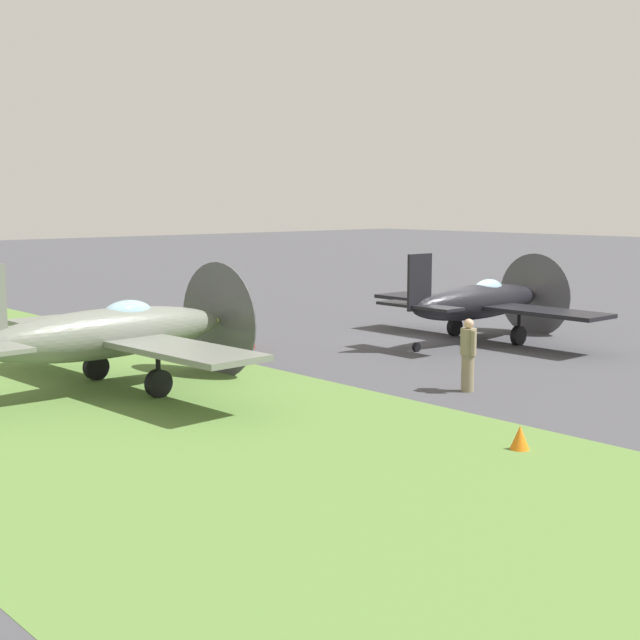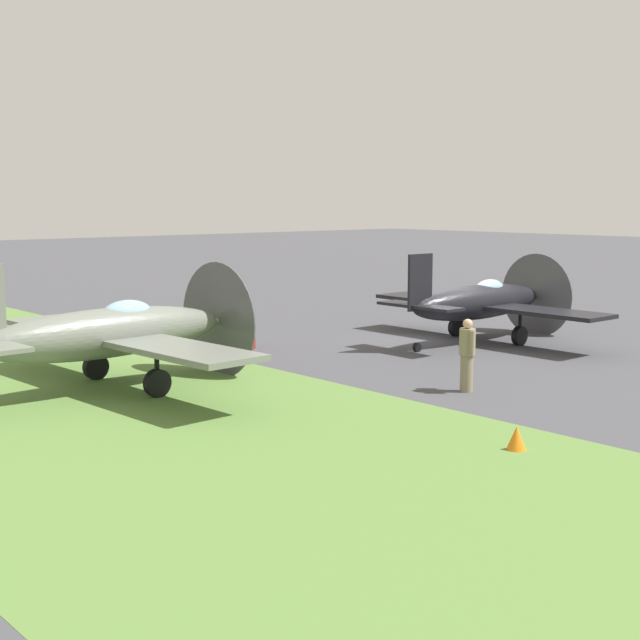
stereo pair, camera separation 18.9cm
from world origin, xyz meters
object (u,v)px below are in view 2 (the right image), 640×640
at_px(airplane_lead, 481,302).
at_px(supply_crate, 453,302).
at_px(ground_crew_chief, 467,353).
at_px(airplane_wingman, 112,333).
at_px(fuel_drum, 246,334).
at_px(runway_marker_cone, 516,438).

bearing_deg(airplane_lead, supply_crate, 136.85).
bearing_deg(supply_crate, ground_crew_chief, -48.51).
distance_m(airplane_wingman, ground_crew_chief, 8.39).
xyz_separation_m(ground_crew_chief, supply_crate, (-10.44, 11.81, -0.59)).
xyz_separation_m(ground_crew_chief, fuel_drum, (-8.39, -0.26, -0.46)).
height_order(fuel_drum, supply_crate, fuel_drum).
height_order(airplane_lead, ground_crew_chief, airplane_lead).
height_order(airplane_lead, fuel_drum, airplane_lead).
height_order(airplane_lead, runway_marker_cone, airplane_lead).
bearing_deg(runway_marker_cone, airplane_lead, 131.47).
bearing_deg(runway_marker_cone, ground_crew_chief, 139.92).
bearing_deg(fuel_drum, ground_crew_chief, 1.75).
height_order(ground_crew_chief, supply_crate, ground_crew_chief).
xyz_separation_m(airplane_lead, airplane_wingman, (-1.19, -12.32, 0.10)).
bearing_deg(airplane_wingman, runway_marker_cone, 15.04).
distance_m(airplane_wingman, fuel_drum, 6.57).
relative_size(airplane_wingman, ground_crew_chief, 5.31).
distance_m(ground_crew_chief, fuel_drum, 8.41).
relative_size(airplane_lead, supply_crate, 9.43).
height_order(airplane_wingman, runway_marker_cone, airplane_wingman).
distance_m(airplane_lead, fuel_drum, 7.55).
bearing_deg(airplane_lead, ground_crew_chief, -53.63).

